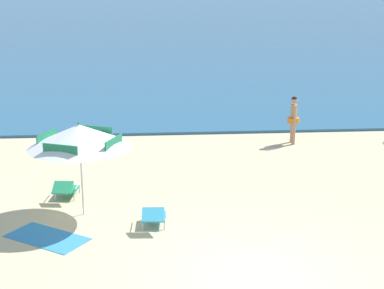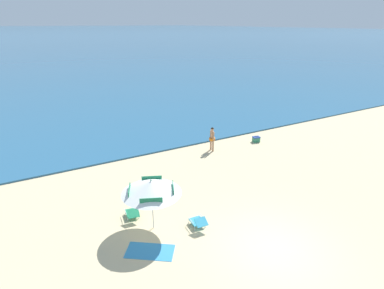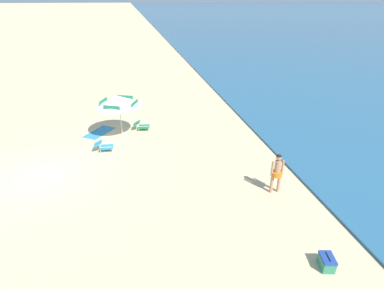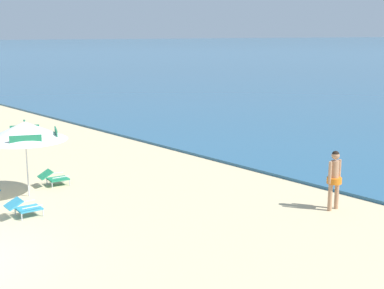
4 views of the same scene
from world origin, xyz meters
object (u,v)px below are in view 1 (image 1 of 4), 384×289
at_px(lounge_chair_beside_umbrella, 154,216).
at_px(person_standing_near_shore, 294,116).
at_px(beach_towel, 47,238).
at_px(beach_umbrella_striped_main, 79,136).
at_px(lounge_chair_under_umbrella, 66,189).

height_order(lounge_chair_beside_umbrella, person_standing_near_shore, person_standing_near_shore).
bearing_deg(person_standing_near_shore, lounge_chair_beside_umbrella, -126.12).
bearing_deg(beach_towel, lounge_chair_beside_umbrella, 9.67).
relative_size(beach_umbrella_striped_main, beach_towel, 1.85).
bearing_deg(lounge_chair_beside_umbrella, beach_towel, -170.33).
bearing_deg(beach_towel, lounge_chair_under_umbrella, 87.41).
bearing_deg(lounge_chair_under_umbrella, beach_umbrella_striped_main, -62.62).
bearing_deg(lounge_chair_under_umbrella, beach_towel, -92.59).
xyz_separation_m(person_standing_near_shore, beach_towel, (-7.20, -7.07, -0.94)).
bearing_deg(lounge_chair_under_umbrella, lounge_chair_beside_umbrella, -41.02).
bearing_deg(beach_towel, beach_umbrella_striped_main, 62.43).
bearing_deg(person_standing_near_shore, beach_towel, -135.55).
distance_m(lounge_chair_under_umbrella, beach_towel, 2.36).
xyz_separation_m(beach_umbrella_striped_main, person_standing_near_shore, (6.54, 5.80, -1.01)).
relative_size(lounge_chair_beside_umbrella, beach_towel, 0.51).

